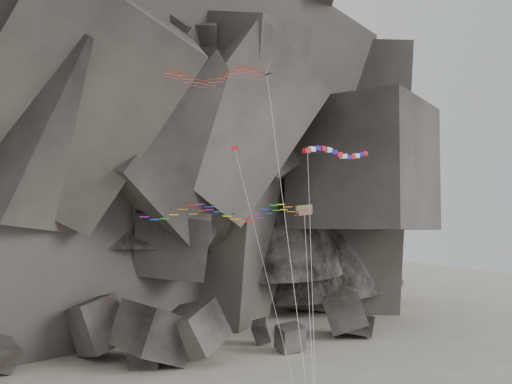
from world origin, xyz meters
name	(u,v)px	position (x,y,z in m)	size (l,w,h in m)	color
headland	(93,91)	(0.00, 70.00, 42.00)	(110.00, 70.00, 84.00)	#5A5149
boulder_field	(178,339)	(4.38, 32.17, 2.51)	(62.92, 16.33, 9.25)	#47423F
delta_kite	(213,75)	(-3.31, 0.83, 29.69)	(9.12, 9.70, 29.82)	red
banner_kite	(337,155)	(10.07, 3.71, 24.40)	(13.88, 13.19, 23.44)	red
parafoil_kite	(222,212)	(-1.74, 2.88, 19.19)	(15.21, 11.46, 18.18)	yellow
pennant_kite	(255,229)	(-1.11, -1.90, 17.91)	(2.36, 8.62, 22.60)	red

